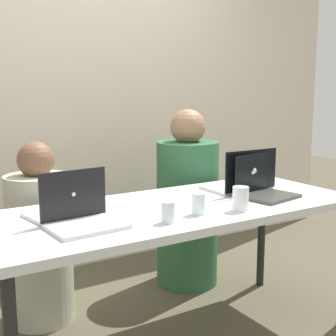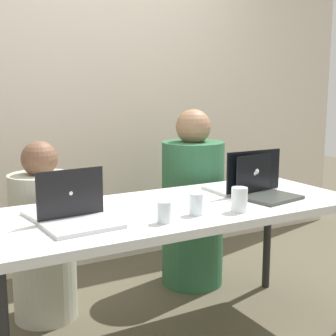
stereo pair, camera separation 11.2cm
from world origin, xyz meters
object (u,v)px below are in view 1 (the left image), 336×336
Objects in this scene: water_glass_left at (168,214)px; person_on_left at (40,243)px; water_glass_center at (199,205)px; laptop_back_right at (241,181)px; person_on_right at (187,208)px; laptop_front_right at (263,188)px; water_glass_right at (240,200)px; laptop_front_left at (82,215)px; laptop_back_left at (64,207)px.

person_on_left is at bearing 109.91° from water_glass_left.
person_on_left is 11.04× the size of water_glass_left.
laptop_back_right is at bearing 29.85° from water_glass_center.
person_on_left is 1.04m from water_glass_center.
water_glass_left is (-0.70, -0.88, 0.27)m from person_on_right.
laptop_front_right is (-0.00, -0.73, 0.27)m from person_on_right.
water_glass_center is at bearing 59.45° from person_on_right.
laptop_front_right is 3.35× the size of water_glass_left.
laptop_back_right is at bearing 48.99° from water_glass_right.
laptop_front_left is at bearing 10.01° from laptop_back_right.
water_glass_right reaches higher than water_glass_left.
laptop_front_left is 3.21× the size of water_glass_center.
person_on_right reaches higher than laptop_front_right.
water_glass_center is at bearing -15.64° from laptop_front_left.
laptop_back_right is 3.56× the size of water_glass_center.
laptop_back_right is (-0.00, -0.55, 0.28)m from person_on_right.
laptop_back_right is at bearing 170.54° from laptop_back_left.
water_glass_center is at bearing -178.23° from laptop_front_right.
water_glass_right is at bearing 71.96° from person_on_right.
water_glass_center is (0.53, -0.11, -0.01)m from laptop_front_left.
person_on_right reaches higher than laptop_back_left.
person_on_left reaches higher than water_glass_right.
laptop_front_left is at bearing 155.89° from water_glass_left.
water_glass_center is (-0.21, 0.05, -0.01)m from water_glass_right.
water_glass_right is at bearing -1.62° from water_glass_left.
laptop_front_right is at bearing 28.35° from water_glass_right.
laptop_back_left is 0.93× the size of laptop_back_right.
water_glass_center is (0.51, -0.83, 0.34)m from person_on_left.
laptop_front_left reaches higher than water_glass_center.
laptop_front_right is 2.70× the size of water_glass_right.
person_on_right reaches higher than person_on_left.
laptop_back_left is at bearing 90.28° from laptop_front_left.
water_glass_right reaches higher than water_glass_center.
laptop_back_left is at bearing 27.93° from person_on_right.
person_on_left is at bearing -28.10° from laptop_back_right.
water_glass_right is at bearing 122.17° from person_on_left.
water_glass_left is at bearing -28.01° from laptop_front_left.
laptop_front_left is 1.05m from laptop_back_right.
laptop_back_left is 1.05m from laptop_back_right.
person_on_left is 3.29× the size of laptop_front_right.
person_on_left is at bearing 84.43° from laptop_front_left.
person_on_right is 0.78m from laptop_front_right.
laptop_front_right is 0.18m from laptop_back_right.
water_glass_right is 0.40m from water_glass_left.
laptop_back_right reaches higher than laptop_front_left.
laptop_back_right is (1.01, -0.55, 0.34)m from person_on_left.
person_on_left is 1.02m from person_on_right.
water_glass_center reaches higher than water_glass_left.
laptop_front_left is at bearing 169.47° from laptop_front_right.
laptop_front_right is at bearing 12.00° from water_glass_left.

